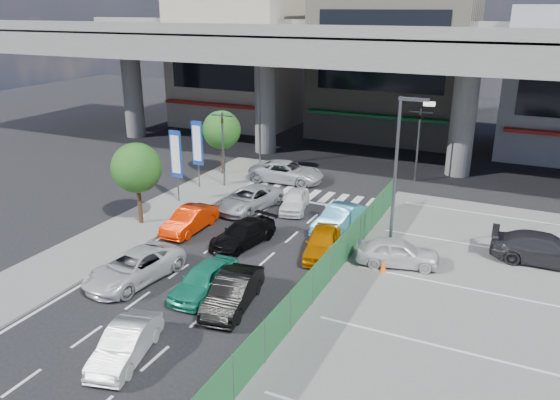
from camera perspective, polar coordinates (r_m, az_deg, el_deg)
The scene contains 29 objects.
ground at distance 25.73m, azimuth -7.59°, elevation -8.10°, with size 120.00×120.00×0.00m, color black.
parking_lot at distance 24.16m, azimuth 18.27°, elevation -10.88°, with size 12.00×28.00×0.06m, color slate.
sidewalk_left at distance 32.47m, azimuth -14.26°, elevation -2.39°, with size 4.00×30.00×0.12m, color slate.
fence_run at distance 23.96m, azimuth 4.48°, elevation -7.75°, with size 0.16×22.00×1.80m, color #216231, non-canonical shape.
expressway at distance 43.01m, azimuth 8.32°, elevation 15.25°, with size 64.00×14.00×10.75m.
building_west at distance 58.71m, azimuth -4.26°, elevation 14.29°, with size 12.00×10.90×13.00m.
building_center at distance 53.65m, azimuth 11.86°, elevation 14.52°, with size 14.00×10.90×15.00m.
traffic_light_left at distance 37.13m, azimuth -6.02°, elevation 7.14°, with size 1.60×1.24×5.20m.
traffic_light_right at distance 39.46m, azimuth 14.36°, elevation 7.38°, with size 1.60×1.24×5.20m.
street_lamp_right at distance 26.55m, azimuth 12.38°, elevation 3.60°, with size 1.65×0.22×8.00m.
street_lamp_left at distance 42.18m, azimuth -1.96°, elevation 9.89°, with size 1.65×0.22×8.00m.
signboard_near at distance 34.64m, azimuth -10.81°, elevation 4.50°, with size 0.80×0.14×4.70m.
signboard_far at distance 37.24m, azimuth -8.63°, elevation 5.68°, with size 0.80×0.14×4.70m.
tree_near at distance 31.42m, azimuth -14.77°, elevation 3.25°, with size 2.80×2.80×4.80m.
tree_far at distance 40.15m, azimuth -6.12°, elevation 7.28°, with size 2.80×2.80×4.80m.
hatch_white_back_mid at distance 20.68m, azimuth -15.83°, elevation -14.25°, with size 1.32×3.79×1.25m, color beige.
sedan_white_mid_left at distance 25.85m, azimuth -15.00°, elevation -6.79°, with size 2.29×4.97×1.38m, color silver.
taxi_teal_mid at distance 24.17m, azimuth -7.89°, elevation -8.22°, with size 1.61×3.99×1.36m, color #198766.
hatch_black_mid_right at distance 23.02m, azimuth -4.95°, elevation -9.57°, with size 1.46×4.19×1.38m, color black.
taxi_orange_left at distance 30.76m, azimuth -9.42°, elevation -2.06°, with size 1.41×4.04×1.33m, color red.
sedan_black_mid at distance 28.74m, azimuth -3.89°, elevation -3.54°, with size 1.72×4.23×1.23m, color black.
taxi_orange_right at distance 27.53m, azimuth 4.48°, elevation -4.46°, with size 1.62×4.03×1.37m, color #C26500.
wagon_silver_front_left at distance 33.63m, azimuth -3.28°, elevation 0.10°, with size 2.25×4.87×1.35m, color #A4A8AB.
sedan_white_front_mid at distance 33.44m, azimuth 1.54°, elevation -0.08°, with size 1.48×3.67×1.25m, color white.
kei_truck_front_right at distance 30.65m, azimuth 6.22°, elevation -1.94°, with size 1.46×4.19×1.38m, color #59BCE7.
crossing_wagon_silver at distance 38.90m, azimuth 0.72°, elevation 2.95°, with size 2.44×5.29×1.47m, color #B8BCC0.
parked_sedan_white at distance 26.91m, azimuth 12.19°, elevation -5.34°, with size 1.60×3.98×1.36m, color silver.
parked_sedan_dgrey at distance 29.42m, azimuth 25.99°, elevation -4.66°, with size 2.04×5.01×1.45m, color #28272B.
traffic_cone at distance 26.24m, azimuth 10.75°, elevation -6.80°, with size 0.32×0.32×0.62m, color #F9550D.
Camera 1 is at (12.65, -18.98, 11.89)m, focal length 35.00 mm.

